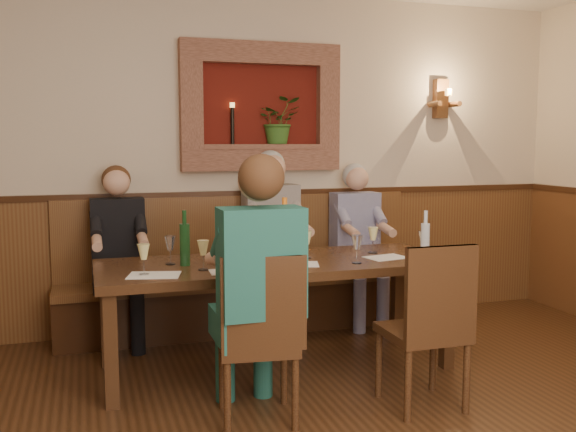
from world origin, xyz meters
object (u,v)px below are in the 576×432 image
Objects in this scene: person_bench_mid at (274,257)px; person_bench_left at (120,272)px; chair_near_left at (258,372)px; person_chair_front at (257,311)px; person_bench_right at (359,258)px; bench at (244,291)px; wine_bottle_green_b at (185,243)px; spittoon_bucket at (260,243)px; wine_bottle_green_a at (285,236)px; chair_near_right at (423,359)px; dining_table at (276,272)px; water_bottle at (425,240)px.

person_bench_left is at bearing 179.84° from person_bench_mid.
chair_near_left is 0.34m from person_chair_front.
person_bench_mid is 0.76m from person_bench_right.
bench is 8.19× the size of wine_bottle_green_b.
wine_bottle_green_a reaches higher than spittoon_bucket.
chair_near_left is at bearing -118.52° from wine_bottle_green_a.
chair_near_right is at bearing -46.83° from person_bench_left.
dining_table is 0.28m from wine_bottle_green_a.
water_bottle is (1.34, 0.52, 0.26)m from person_chair_front.
wine_bottle_green_b is 1.08× the size of water_bottle.
water_bottle is (0.97, -0.14, -0.05)m from wine_bottle_green_a.
person_bench_mid is at bearing -0.16° from person_bench_left.
person_bench_mid is at bearing 103.21° from chair_near_right.
person_bench_left is (-1.00, -0.10, 0.24)m from bench.
person_bench_left is (-1.00, 0.84, -0.11)m from dining_table.
chair_near_right reaches higher than chair_near_left.
person_bench_right reaches higher than dining_table.
wine_bottle_green_a is (0.03, -1.05, 0.61)m from bench.
bench is 2.18× the size of person_bench_right.
bench reaches higher than water_bottle.
wine_bottle_green_a is at bearing -42.74° from person_bench_left.
chair_near_left is at bearing -101.29° from bench.
wine_bottle_green_a is 1.21× the size of wine_bottle_green_b.
spittoon_bucket is at bearing 132.23° from chair_near_right.
dining_table is at bearing 165.73° from water_bottle.
person_chair_front is at bearing -101.34° from bench.
wine_bottle_green_a is at bearing -11.93° from wine_bottle_green_b.
water_bottle is at bearing 29.51° from chair_near_left.
person_bench_mid is (0.58, 1.63, 0.34)m from chair_near_left.
wine_bottle_green_a reaches higher than bench.
water_bottle is at bearing -54.80° from person_bench_mid.
dining_table is 1.01m from bench.
water_bottle is at bearing -14.27° from dining_table.
person_bench_left is at bearing 137.26° from wine_bottle_green_a.
person_bench_right is at bearing 0.27° from person_bench_mid.
wine_bottle_green_b is (-0.62, -0.92, 0.57)m from bench.
chair_near_left is 0.98× the size of chair_near_right.
water_bottle reaches higher than dining_table.
bench is at bearing 86.31° from chair_near_left.
spittoon_bucket reaches higher than dining_table.
wine_bottle_green_a is at bearing 127.59° from chair_near_right.
person_chair_front is (-1.33, -1.61, 0.06)m from person_bench_right.
wine_bottle_green_b is 1.64m from water_bottle.
person_bench_right is (1.33, 1.63, 0.29)m from chair_near_left.
chair_near_left is at bearing -68.22° from person_bench_left.
wine_bottle_green_a is (1.03, -0.95, 0.37)m from person_bench_left.
chair_near_right is at bearing 1.36° from chair_near_left.
spittoon_bucket is at bearing 81.29° from chair_near_left.
wine_bottle_green_b is (-0.27, 0.82, 0.62)m from chair_near_left.
chair_near_right is at bearing -47.91° from spittoon_bucket.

